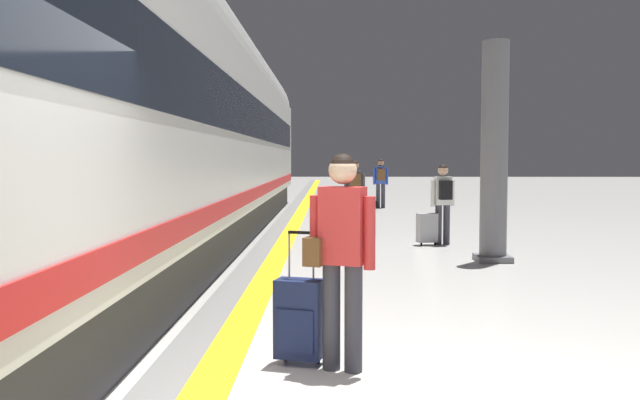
% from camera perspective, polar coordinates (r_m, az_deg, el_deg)
% --- Properties ---
extents(safety_line_strip, '(0.36, 80.00, 0.01)m').
position_cam_1_polar(safety_line_strip, '(14.08, -2.89, -3.43)').
color(safety_line_strip, yellow).
rests_on(safety_line_strip, ground).
extents(tactile_edge_band, '(0.54, 80.00, 0.01)m').
position_cam_1_polar(tactile_edge_band, '(14.10, -4.06, -3.43)').
color(tactile_edge_band, slate).
rests_on(tactile_edge_band, ground).
extents(high_speed_train, '(2.94, 31.53, 4.97)m').
position_cam_1_polar(high_speed_train, '(11.94, -13.52, 7.26)').
color(high_speed_train, '#38383D').
rests_on(high_speed_train, ground).
extents(traveller_foreground, '(0.57, 0.35, 1.73)m').
position_cam_1_polar(traveller_foreground, '(5.44, 1.71, -3.83)').
color(traveller_foreground, '#383842').
rests_on(traveller_foreground, ground).
extents(rolling_suitcase_foreground, '(0.43, 0.32, 1.10)m').
position_cam_1_polar(rolling_suitcase_foreground, '(5.70, -1.74, -9.82)').
color(rolling_suitcase_foreground, '#19234C').
rests_on(rolling_suitcase_foreground, ground).
extents(passenger_near, '(0.51, 0.33, 1.65)m').
position_cam_1_polar(passenger_near, '(16.69, 2.89, 0.99)').
color(passenger_near, black).
rests_on(passenger_near, ground).
extents(suitcase_near, '(0.41, 0.29, 0.98)m').
position_cam_1_polar(suitcase_near, '(16.57, 1.79, -1.27)').
color(suitcase_near, '#19234C').
rests_on(suitcase_near, ground).
extents(passenger_mid, '(0.48, 0.35, 1.58)m').
position_cam_1_polar(passenger_mid, '(13.68, 10.18, 0.24)').
color(passenger_mid, '#383842').
rests_on(passenger_mid, ground).
extents(suitcase_mid, '(0.42, 0.32, 0.62)m').
position_cam_1_polar(suitcase_mid, '(13.59, 8.87, -2.30)').
color(suitcase_mid, '#9E9EA3').
rests_on(suitcase_mid, ground).
extents(passenger_far, '(0.52, 0.34, 1.68)m').
position_cam_1_polar(passenger_far, '(23.64, 5.06, 1.75)').
color(passenger_far, '#383842').
rests_on(passenger_far, ground).
extents(duffel_bag_far, '(0.44, 0.26, 0.36)m').
position_cam_1_polar(duffel_bag_far, '(23.47, 4.30, -0.31)').
color(duffel_bag_far, black).
rests_on(duffel_bag_far, ground).
extents(platform_pillar, '(0.56, 0.56, 3.60)m').
position_cam_1_polar(platform_pillar, '(11.59, 14.26, 3.51)').
color(platform_pillar, slate).
rests_on(platform_pillar, ground).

